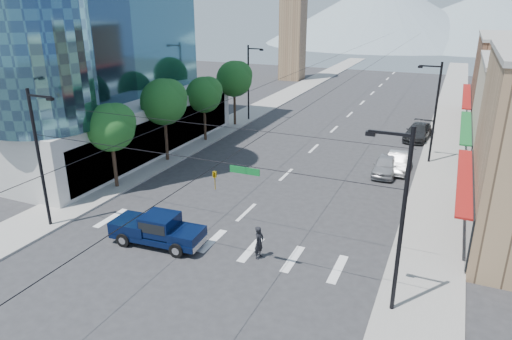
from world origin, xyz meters
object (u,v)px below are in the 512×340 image
at_px(pickup_truck, 157,229).
at_px(parked_car_near, 385,166).
at_px(pedestrian, 259,242).
at_px(parked_car_mid, 398,162).
at_px(parked_car_far, 418,132).

relative_size(pickup_truck, parked_car_near, 1.27).
height_order(pickup_truck, parked_car_near, pickup_truck).
xyz_separation_m(pedestrian, parked_car_mid, (5.26, 18.00, -0.21)).
height_order(pedestrian, parked_car_far, pedestrian).
xyz_separation_m(pedestrian, parked_car_near, (4.43, 16.59, -0.19)).
bearing_deg(pedestrian, parked_car_near, -6.94).
bearing_deg(parked_car_far, parked_car_near, -91.26).
distance_m(parked_car_near, parked_car_far, 12.24).
relative_size(parked_car_mid, parked_car_far, 0.83).
distance_m(pedestrian, parked_car_far, 29.34).
bearing_deg(pedestrian, pickup_truck, 107.05).
distance_m(pedestrian, parked_car_near, 17.17).
bearing_deg(pickup_truck, parked_car_far, 63.95).
height_order(pedestrian, parked_car_mid, pedestrian).
bearing_deg(parked_car_far, parked_car_mid, -87.79).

